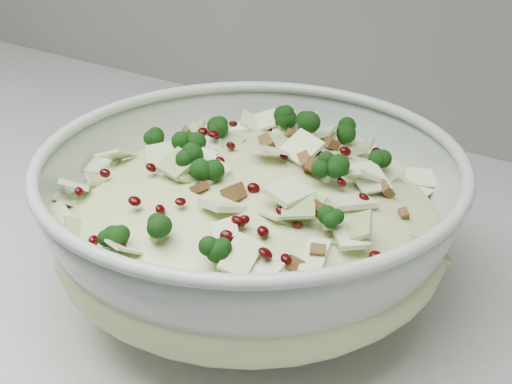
# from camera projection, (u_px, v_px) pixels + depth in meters

# --- Properties ---
(mixing_bowl) EXTENTS (0.41, 0.41, 0.13)m
(mixing_bowl) POSITION_uv_depth(u_px,v_px,m) (251.00, 226.00, 0.55)
(mixing_bowl) COLOR #A6B7AA
(mixing_bowl) RESTS_ON counter
(salad) EXTENTS (0.40, 0.40, 0.13)m
(salad) POSITION_uv_depth(u_px,v_px,m) (251.00, 202.00, 0.54)
(salad) COLOR beige
(salad) RESTS_ON mixing_bowl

